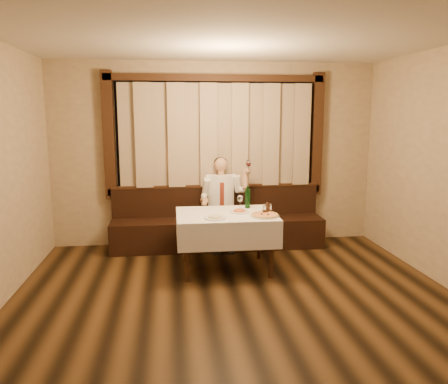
{
  "coord_description": "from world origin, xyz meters",
  "views": [
    {
      "loc": [
        -0.69,
        -3.75,
        2.02
      ],
      "look_at": [
        0.0,
        1.9,
        1.0
      ],
      "focal_mm": 35.0,
      "sensor_mm": 36.0,
      "label": 1
    }
  ],
  "objects": [
    {
      "name": "pasta_red",
      "position": [
        0.18,
        1.73,
        0.79
      ],
      "size": [
        0.26,
        0.26,
        0.09
      ],
      "rotation": [
        0.0,
        0.0,
        -0.1
      ],
      "color": "white",
      "rests_on": "dining_table"
    },
    {
      "name": "cruet_caddy",
      "position": [
        0.53,
        1.63,
        0.81
      ],
      "size": [
        0.14,
        0.08,
        0.14
      ],
      "rotation": [
        0.0,
        0.0,
        0.11
      ],
      "color": "black",
      "rests_on": "dining_table"
    },
    {
      "name": "dining_table",
      "position": [
        0.0,
        1.7,
        0.65
      ],
      "size": [
        1.27,
        0.97,
        0.76
      ],
      "color": "black",
      "rests_on": "ground"
    },
    {
      "name": "table_wine_glass",
      "position": [
        0.21,
        1.83,
        0.91
      ],
      "size": [
        0.08,
        0.08,
        0.21
      ],
      "rotation": [
        0.0,
        0.0,
        0.09
      ],
      "color": "white",
      "rests_on": "dining_table"
    },
    {
      "name": "green_bottle",
      "position": [
        0.33,
        1.98,
        0.89
      ],
      "size": [
        0.07,
        0.07,
        0.32
      ],
      "rotation": [
        0.0,
        0.0,
        0.25
      ],
      "color": "#0E4413",
      "rests_on": "dining_table"
    },
    {
      "name": "seated_man",
      "position": [
        0.06,
        2.63,
        0.81
      ],
      "size": [
        0.75,
        0.56,
        1.38
      ],
      "color": "black",
      "rests_on": "ground"
    },
    {
      "name": "pasta_cream",
      "position": [
        -0.17,
        1.43,
        0.79
      ],
      "size": [
        0.27,
        0.27,
        0.09
      ],
      "rotation": [
        0.0,
        0.0,
        -0.21
      ],
      "color": "white",
      "rests_on": "dining_table"
    },
    {
      "name": "room",
      "position": [
        -0.0,
        0.97,
        1.5
      ],
      "size": [
        5.01,
        6.01,
        2.81
      ],
      "color": "black",
      "rests_on": "ground"
    },
    {
      "name": "banquette",
      "position": [
        0.0,
        2.72,
        0.31
      ],
      "size": [
        3.2,
        0.61,
        0.94
      ],
      "color": "black",
      "rests_on": "ground"
    },
    {
      "name": "pizza",
      "position": [
        0.46,
        1.47,
        0.77
      ],
      "size": [
        0.36,
        0.36,
        0.04
      ],
      "rotation": [
        0.0,
        0.0,
        0.4
      ],
      "color": "white",
      "rests_on": "dining_table"
    }
  ]
}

